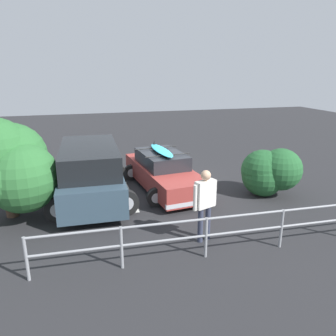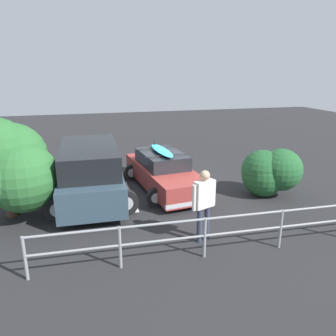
{
  "view_description": "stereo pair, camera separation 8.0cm",
  "coord_description": "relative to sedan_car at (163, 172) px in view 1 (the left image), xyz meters",
  "views": [
    {
      "loc": [
        2.94,
        10.91,
        4.13
      ],
      "look_at": [
        0.15,
        0.75,
        0.95
      ],
      "focal_mm": 35.0,
      "sensor_mm": 36.0,
      "label": 1
    },
    {
      "loc": [
        2.86,
        10.93,
        4.13
      ],
      "look_at": [
        0.15,
        0.75,
        0.95
      ],
      "focal_mm": 35.0,
      "sensor_mm": 36.0,
      "label": 2
    }
  ],
  "objects": [
    {
      "name": "suv_car",
      "position": [
        2.54,
        0.51,
        0.33
      ],
      "size": [
        2.73,
        4.67,
        1.85
      ],
      "color": "#334756",
      "rests_on": "ground"
    },
    {
      "name": "ground_plane",
      "position": [
        -0.16,
        -0.11,
        -0.63
      ],
      "size": [
        44.0,
        44.0,
        0.02
      ],
      "primitive_type": "cube",
      "color": "#28282B",
      "rests_on": "ground"
    },
    {
      "name": "parking_stripe",
      "position": [
        1.27,
        0.04,
        -0.62
      ],
      "size": [
        0.12,
        3.6,
        0.0
      ],
      "primitive_type": "cube",
      "rotation": [
        0.0,
        0.0,
        1.57
      ],
      "color": "silver",
      "rests_on": "ground"
    },
    {
      "name": "bush_near_left",
      "position": [
        -3.23,
        1.55,
        0.2
      ],
      "size": [
        1.92,
        1.71,
        1.66
      ],
      "color": "#4C3828",
      "rests_on": "ground"
    },
    {
      "name": "sedan_car",
      "position": [
        0.0,
        0.0,
        0.0
      ],
      "size": [
        2.51,
        4.65,
        1.59
      ],
      "color": "#9E3833",
      "rests_on": "ground"
    },
    {
      "name": "person_bystander",
      "position": [
        -0.04,
        3.92,
        0.49
      ],
      "size": [
        0.68,
        0.38,
        1.84
      ],
      "color": "#33384C",
      "rests_on": "ground"
    },
    {
      "name": "railing_fence",
      "position": [
        -0.75,
        4.67,
        0.04
      ],
      "size": [
        9.56,
        0.4,
        0.98
      ],
      "color": "gray",
      "rests_on": "ground"
    },
    {
      "name": "bush_near_right",
      "position": [
        4.76,
        1.25,
        0.97
      ],
      "size": [
        2.6,
        2.53,
        2.92
      ],
      "color": "#4C3828",
      "rests_on": "ground"
    }
  ]
}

